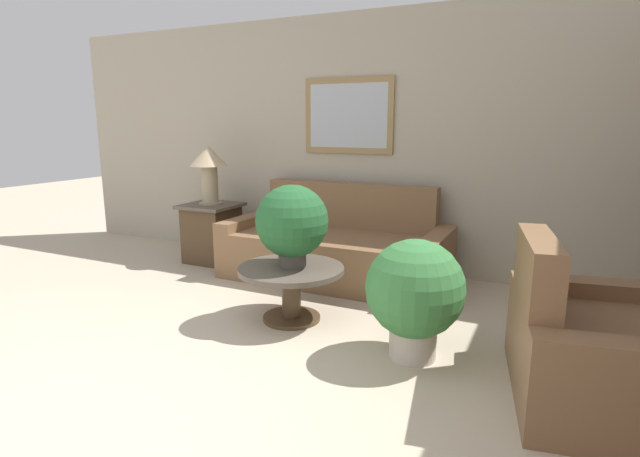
# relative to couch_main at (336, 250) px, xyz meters

# --- Properties ---
(ground_plane) EXTENTS (20.00, 20.00, 0.00)m
(ground_plane) POSITION_rel_couch_main_xyz_m (0.04, -2.86, -0.29)
(ground_plane) COLOR #BCAD93
(wall_back) EXTENTS (7.61, 0.09, 2.60)m
(wall_back) POSITION_rel_couch_main_xyz_m (0.03, 0.55, 1.02)
(wall_back) COLOR #B2A893
(wall_back) RESTS_ON ground_plane
(couch_main) EXTENTS (2.17, 0.95, 0.91)m
(couch_main) POSITION_rel_couch_main_xyz_m (0.00, 0.00, 0.00)
(couch_main) COLOR brown
(couch_main) RESTS_ON ground_plane
(armchair) EXTENTS (1.12, 1.28, 0.91)m
(armchair) POSITION_rel_couch_main_xyz_m (2.21, -1.41, -0.00)
(armchair) COLOR brown
(armchair) RESTS_ON ground_plane
(coffee_table) EXTENTS (0.82, 0.82, 0.43)m
(coffee_table) POSITION_rel_couch_main_xyz_m (0.12, -1.13, 0.02)
(coffee_table) COLOR #4C3823
(coffee_table) RESTS_ON ground_plane
(side_table) EXTENTS (0.57, 0.57, 0.64)m
(side_table) POSITION_rel_couch_main_xyz_m (-1.49, -0.02, 0.04)
(side_table) COLOR #4C3823
(side_table) RESTS_ON ground_plane
(table_lamp) EXTENTS (0.41, 0.41, 0.63)m
(table_lamp) POSITION_rel_couch_main_xyz_m (-1.49, -0.02, 0.79)
(table_lamp) COLOR tan
(table_lamp) RESTS_ON side_table
(potted_plant_on_table) EXTENTS (0.56, 0.56, 0.63)m
(potted_plant_on_table) POSITION_rel_couch_main_xyz_m (0.12, -1.11, 0.48)
(potted_plant_on_table) COLOR #4C4742
(potted_plant_on_table) RESTS_ON coffee_table
(potted_plant_floor) EXTENTS (0.64, 0.64, 0.79)m
(potted_plant_floor) POSITION_rel_couch_main_xyz_m (1.15, -1.34, 0.16)
(potted_plant_floor) COLOR beige
(potted_plant_floor) RESTS_ON ground_plane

